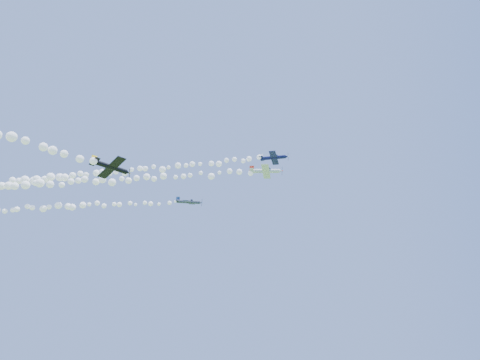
% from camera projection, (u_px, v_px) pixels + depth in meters
% --- Properties ---
extents(plane_white, '(7.28, 7.72, 2.57)m').
position_uv_depth(plane_white, '(266.00, 171.00, 85.51)').
color(plane_white, white).
extents(smoke_trail_white, '(72.47, 11.77, 3.06)m').
position_uv_depth(smoke_trail_white, '(94.00, 181.00, 90.06)').
color(smoke_trail_white, white).
extents(plane_navy, '(6.66, 7.00, 2.03)m').
position_uv_depth(plane_navy, '(274.00, 158.00, 88.85)').
color(plane_navy, '#0D113B').
extents(smoke_trail_navy, '(65.81, 6.00, 2.65)m').
position_uv_depth(smoke_trail_navy, '(128.00, 171.00, 95.32)').
color(smoke_trail_navy, white).
extents(plane_grey, '(6.50, 6.85, 2.48)m').
position_uv_depth(plane_grey, '(189.00, 202.00, 95.20)').
color(plane_grey, '#373D50').
extents(smoke_trail_grey, '(63.59, 13.50, 3.01)m').
position_uv_depth(smoke_trail_grey, '(50.00, 207.00, 97.61)').
color(smoke_trail_grey, white).
extents(plane_black, '(6.56, 6.22, 2.19)m').
position_uv_depth(plane_black, '(111.00, 167.00, 63.06)').
color(plane_black, black).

